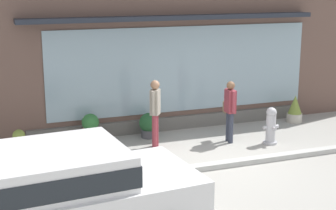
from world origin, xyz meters
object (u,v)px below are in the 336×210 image
(fire_hydrant, at_px, (271,126))
(potted_plant_doorstep, at_px, (91,128))
(potted_plant_near_hydrant, at_px, (19,142))
(potted_plant_trailing_edge, at_px, (295,109))
(pedestrian_with_handbag, at_px, (230,107))
(pedestrian_passerby, at_px, (155,108))
(parked_car_white, at_px, (55,194))
(potted_plant_window_left, at_px, (149,125))

(fire_hydrant, height_order, potted_plant_doorstep, fire_hydrant)
(potted_plant_near_hydrant, relative_size, potted_plant_trailing_edge, 0.78)
(pedestrian_with_handbag, bearing_deg, pedestrian_passerby, 87.36)
(pedestrian_passerby, bearing_deg, potted_plant_trailing_edge, 134.36)
(pedestrian_passerby, bearing_deg, potted_plant_near_hydrant, -64.71)
(pedestrian_passerby, bearing_deg, parked_car_white, -0.75)
(fire_hydrant, xyz_separation_m, pedestrian_passerby, (-2.79, 0.79, 0.51))
(pedestrian_with_handbag, relative_size, potted_plant_near_hydrant, 2.54)
(fire_hydrant, bearing_deg, pedestrian_passerby, 164.27)
(pedestrian_with_handbag, relative_size, parked_car_white, 0.36)
(potted_plant_window_left, bearing_deg, potted_plant_near_hydrant, -175.66)
(parked_car_white, height_order, potted_plant_window_left, parked_car_white)
(pedestrian_with_handbag, bearing_deg, parked_car_white, 133.79)
(pedestrian_passerby, relative_size, parked_car_white, 0.39)
(potted_plant_near_hydrant, xyz_separation_m, potted_plant_trailing_edge, (7.73, 0.18, 0.05))
(parked_car_white, xyz_separation_m, potted_plant_trailing_edge, (7.59, 4.94, -0.53))
(pedestrian_passerby, distance_m, potted_plant_trailing_edge, 4.64)
(pedestrian_with_handbag, xyz_separation_m, pedestrian_passerby, (-1.90, 0.26, 0.06))
(parked_car_white, xyz_separation_m, potted_plant_window_left, (3.16, 5.01, -0.57))
(parked_car_white, bearing_deg, pedestrian_with_handbag, 34.00)
(potted_plant_trailing_edge, bearing_deg, pedestrian_with_handbag, -159.34)
(parked_car_white, bearing_deg, potted_plant_doorstep, 67.71)
(pedestrian_with_handbag, relative_size, pedestrian_passerby, 0.94)
(fire_hydrant, xyz_separation_m, potted_plant_doorstep, (-4.22, 1.67, -0.08))
(pedestrian_passerby, xyz_separation_m, parked_car_white, (-3.05, -4.21, -0.07))
(potted_plant_window_left, xyz_separation_m, potted_plant_trailing_edge, (4.43, -0.07, 0.04))
(potted_plant_near_hydrant, bearing_deg, pedestrian_passerby, -9.89)
(parked_car_white, xyz_separation_m, potted_plant_near_hydrant, (-0.14, 4.76, -0.58))
(fire_hydrant, relative_size, potted_plant_window_left, 1.44)
(pedestrian_with_handbag, relative_size, potted_plant_doorstep, 2.08)
(fire_hydrant, bearing_deg, potted_plant_trailing_edge, 41.04)
(potted_plant_window_left, distance_m, potted_plant_doorstep, 1.53)
(potted_plant_near_hydrant, height_order, potted_plant_trailing_edge, potted_plant_trailing_edge)
(fire_hydrant, height_order, potted_plant_near_hydrant, fire_hydrant)
(parked_car_white, relative_size, potted_plant_doorstep, 5.74)
(pedestrian_with_handbag, height_order, potted_plant_window_left, pedestrian_with_handbag)
(parked_car_white, height_order, potted_plant_doorstep, parked_car_white)
(potted_plant_near_hydrant, relative_size, potted_plant_window_left, 0.95)
(fire_hydrant, xyz_separation_m, pedestrian_with_handbag, (-0.89, 0.52, 0.45))
(pedestrian_with_handbag, relative_size, potted_plant_window_left, 2.40)
(parked_car_white, height_order, potted_plant_near_hydrant, parked_car_white)
(pedestrian_passerby, height_order, potted_plant_doorstep, pedestrian_passerby)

